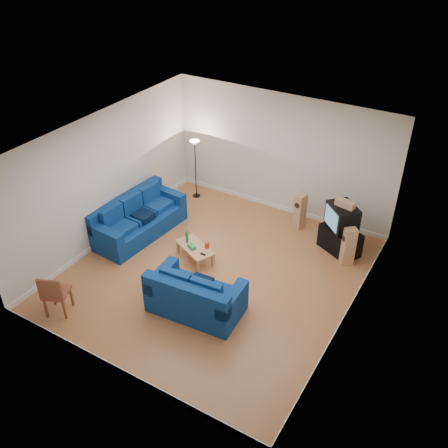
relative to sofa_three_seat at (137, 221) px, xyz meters
The scene contains 16 objects.
room 2.81m from the sofa_three_seat, ahead, with size 6.01×6.51×3.21m.
sofa_three_seat is the anchor object (origin of this frame).
sofa_loveseat 3.26m from the sofa_three_seat, 30.34° to the right, with size 1.93×1.18×0.93m.
coffee_table 1.87m from the sofa_three_seat, ahead, with size 1.11×0.87×0.36m.
bottle 1.61m from the sofa_three_seat, ahead, with size 0.07×0.07×0.29m, color #197233.
tissue_box 1.84m from the sofa_three_seat, ahead, with size 0.20×0.11×0.08m, color green.
red_canister 2.12m from the sofa_three_seat, ahead, with size 0.11×0.11×0.15m, color red.
remote 2.20m from the sofa_three_seat, ahead, with size 0.14×0.04×0.02m, color black.
tv_stand 4.96m from the sofa_three_seat, 21.83° to the left, with size 0.97×0.54×0.59m, color black.
av_receiver 4.98m from the sofa_three_seat, 21.16° to the left, with size 0.40×0.33×0.09m, color black.
television 4.96m from the sofa_three_seat, 21.57° to the left, with size 0.90×0.89×0.57m.
centre_speaker 5.05m from the sofa_three_seat, 21.32° to the left, with size 0.45×0.18×0.16m, color tan.
speaker_left 4.08m from the sofa_three_seat, 34.31° to the left, with size 0.28×0.33×0.95m.
speaker_right 5.14m from the sofa_three_seat, 16.73° to the left, with size 0.35×0.34×0.94m.
floor_lamp 2.52m from the sofa_three_seat, 83.59° to the left, with size 0.29×0.29×1.68m.
dining_chair 3.16m from the sofa_three_seat, 81.26° to the right, with size 0.63×0.63×0.99m.
Camera 1 is at (4.65, -7.42, 7.09)m, focal length 40.00 mm.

